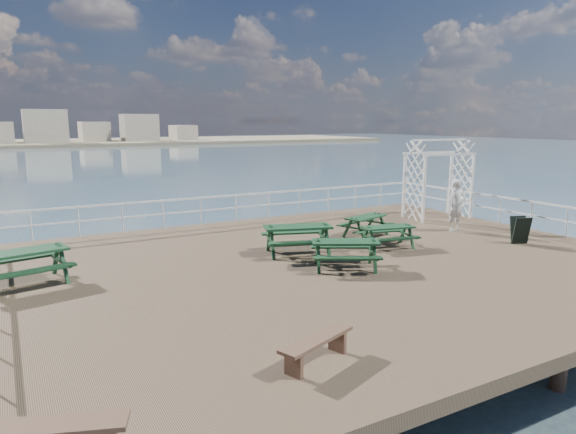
# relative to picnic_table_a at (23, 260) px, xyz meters

# --- Properties ---
(ground) EXTENTS (18.00, 14.00, 0.30)m
(ground) POSITION_rel_picnic_table_a_xyz_m (7.80, -1.79, -0.78)
(ground) COLOR brown
(ground) RESTS_ON ground
(sea_backdrop) EXTENTS (300.00, 300.00, 9.20)m
(sea_backdrop) POSITION_rel_picnic_table_a_xyz_m (20.34, 132.27, -1.14)
(sea_backdrop) COLOR #3C5666
(sea_backdrop) RESTS_ON ground
(railing) EXTENTS (17.77, 13.76, 1.10)m
(railing) POSITION_rel_picnic_table_a_xyz_m (7.73, 0.78, 0.24)
(railing) COLOR white
(railing) RESTS_ON ground
(picnic_table_a) EXTENTS (2.31, 2.00, 0.99)m
(picnic_table_a) POSITION_rel_picnic_table_a_xyz_m (0.00, 0.00, 0.00)
(picnic_table_a) COLOR #143820
(picnic_table_a) RESTS_ON ground
(picnic_table_b) EXTENTS (2.40, 2.15, 0.98)m
(picnic_table_b) POSITION_rel_picnic_table_a_xyz_m (7.39, -0.60, -0.01)
(picnic_table_b) COLOR #143820
(picnic_table_b) RESTS_ON ground
(picnic_table_c) EXTENTS (1.85, 1.62, 0.78)m
(picnic_table_c) POSITION_rel_picnic_table_a_xyz_m (10.29, -1.32, -0.13)
(picnic_table_c) COLOR #143820
(picnic_table_c) RESTS_ON ground
(picnic_table_d) EXTENTS (2.27, 2.13, 0.88)m
(picnic_table_d) POSITION_rel_picnic_table_a_xyz_m (7.73, -2.60, -0.07)
(picnic_table_d) COLOR #143820
(picnic_table_d) RESTS_ON ground
(picnic_table_e) EXTENTS (1.98, 1.77, 0.80)m
(picnic_table_e) POSITION_rel_picnic_table_a_xyz_m (10.67, 0.32, -0.12)
(picnic_table_e) COLOR #143820
(picnic_table_e) RESTS_ON ground
(flat_bench_near) EXTENTS (1.61, 0.90, 0.45)m
(flat_bench_near) POSITION_rel_picnic_table_a_xyz_m (4.06, -6.96, -0.29)
(flat_bench_near) COLOR brown
(flat_bench_near) RESTS_ON ground
(flat_bench_far) EXTENTS (1.78, 0.99, 0.50)m
(flat_bench_far) POSITION_rel_picnic_table_a_xyz_m (0.00, -7.59, -0.26)
(flat_bench_far) COLOR brown
(flat_bench_far) RESTS_ON ground
(trellis_arbor) EXTENTS (2.75, 1.67, 3.25)m
(trellis_arbor) POSITION_rel_picnic_table_a_xyz_m (15.40, 1.69, 0.81)
(trellis_arbor) COLOR white
(trellis_arbor) RESTS_ON ground
(sandwich_board) EXTENTS (0.67, 0.58, 0.91)m
(sandwich_board) POSITION_rel_picnic_table_a_xyz_m (14.39, -3.03, -0.19)
(sandwich_board) COLOR black
(sandwich_board) RESTS_ON ground
(person) EXTENTS (0.73, 0.51, 1.89)m
(person) POSITION_rel_picnic_table_a_xyz_m (14.10, -0.55, 0.31)
(person) COLOR silver
(person) RESTS_ON ground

